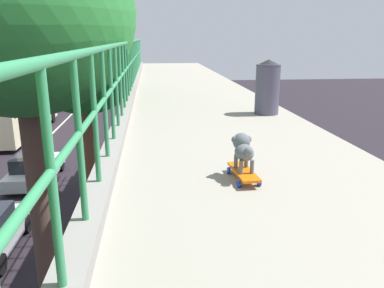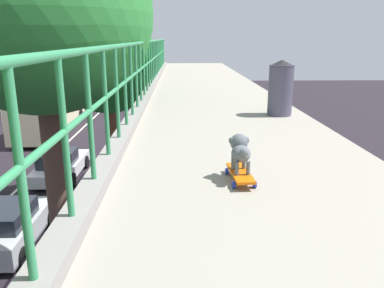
{
  "view_description": "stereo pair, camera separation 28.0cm",
  "coord_description": "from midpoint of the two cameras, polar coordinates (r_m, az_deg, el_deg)",
  "views": [
    {
      "loc": [
        0.2,
        -2.69,
        6.79
      ],
      "look_at": [
        0.59,
        1.04,
        5.75
      ],
      "focal_mm": 36.01,
      "sensor_mm": 36.0,
      "label": 1
    },
    {
      "loc": [
        0.48,
        -2.71,
        6.79
      ],
      "look_at": [
        0.59,
        1.04,
        5.75
      ],
      "focal_mm": 36.01,
      "sensor_mm": 36.0,
      "label": 2
    }
  ],
  "objects": [
    {
      "name": "overpass_deck",
      "position": [
        3.18,
        9.83,
        -12.11
      ],
      "size": [
        2.92,
        34.16,
        0.41
      ],
      "color": "gray",
      "rests_on": "bridge_pier"
    },
    {
      "name": "roadside_tree_mid",
      "position": [
        8.83,
        -25.11,
        16.74
      ],
      "size": [
        4.64,
        4.64,
        9.34
      ],
      "color": "#4F3930",
      "rests_on": "ground"
    },
    {
      "name": "car_white_seventh",
      "position": [
        20.26,
        -22.63,
        -3.38
      ],
      "size": [
        2.02,
        4.44,
        1.41
      ],
      "color": "white",
      "rests_on": "ground"
    },
    {
      "name": "roadside_tree_far",
      "position": [
        15.93,
        -16.27,
        10.86
      ],
      "size": [
        4.31,
        4.31,
        7.6
      ],
      "color": "brown",
      "rests_on": "ground"
    },
    {
      "name": "city_bus",
      "position": [
        30.33,
        -24.22,
        5.01
      ],
      "size": [
        2.52,
        10.81,
        3.5
      ],
      "color": "beige",
      "rests_on": "ground"
    },
    {
      "name": "green_railing",
      "position": [
        2.94,
        -17.3,
        -4.98
      ],
      "size": [
        0.2,
        32.45,
        1.18
      ],
      "color": "gray",
      "rests_on": "overpass_deck"
    },
    {
      "name": "small_dog",
      "position": [
        3.5,
        5.32,
        -0.65
      ],
      "size": [
        0.19,
        0.37,
        0.33
      ],
      "color": "#585E64",
      "rests_on": "toy_skateboard"
    },
    {
      "name": "toy_skateboard",
      "position": [
        3.53,
        5.38,
        -4.23
      ],
      "size": [
        0.23,
        0.54,
        0.09
      ],
      "color": "#E6600A",
      "rests_on": "overpass_deck"
    },
    {
      "name": "litter_bin",
      "position": [
        6.59,
        9.93,
        8.38
      ],
      "size": [
        0.41,
        0.41,
        0.91
      ],
      "color": "#4A465B",
      "rests_on": "overpass_deck"
    }
  ]
}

